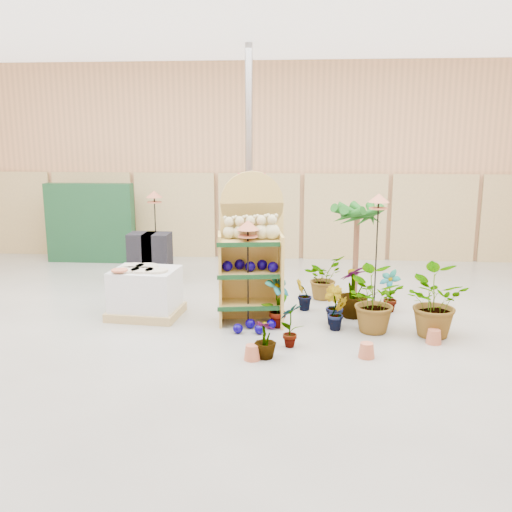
{
  "coord_description": "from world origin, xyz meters",
  "views": [
    {
      "loc": [
        1.03,
        -7.28,
        2.91
      ],
      "look_at": [
        0.3,
        1.5,
        1.0
      ],
      "focal_mm": 40.0,
      "sensor_mm": 36.0,
      "label": 1
    }
  ],
  "objects_px": {
    "display_shelf": "(251,254)",
    "pallet_stack": "(145,293)",
    "bird_table_front": "(248,229)",
    "potted_plant_2": "(371,301)"
  },
  "relations": [
    {
      "from": "display_shelf",
      "to": "pallet_stack",
      "type": "bearing_deg",
      "value": 169.37
    },
    {
      "from": "pallet_stack",
      "to": "bird_table_front",
      "type": "xyz_separation_m",
      "value": [
        1.69,
        -0.35,
        1.13
      ]
    },
    {
      "from": "pallet_stack",
      "to": "bird_table_front",
      "type": "distance_m",
      "value": 2.06
    },
    {
      "from": "bird_table_front",
      "to": "potted_plant_2",
      "type": "relative_size",
      "value": 1.72
    },
    {
      "from": "display_shelf",
      "to": "potted_plant_2",
      "type": "relative_size",
      "value": 2.45
    },
    {
      "from": "bird_table_front",
      "to": "pallet_stack",
      "type": "bearing_deg",
      "value": 168.45
    },
    {
      "from": "potted_plant_2",
      "to": "display_shelf",
      "type": "bearing_deg",
      "value": 168.28
    },
    {
      "from": "potted_plant_2",
      "to": "bird_table_front",
      "type": "bearing_deg",
      "value": 177.07
    },
    {
      "from": "display_shelf",
      "to": "potted_plant_2",
      "type": "height_order",
      "value": "display_shelf"
    },
    {
      "from": "display_shelf",
      "to": "pallet_stack",
      "type": "distance_m",
      "value": 1.85
    }
  ]
}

